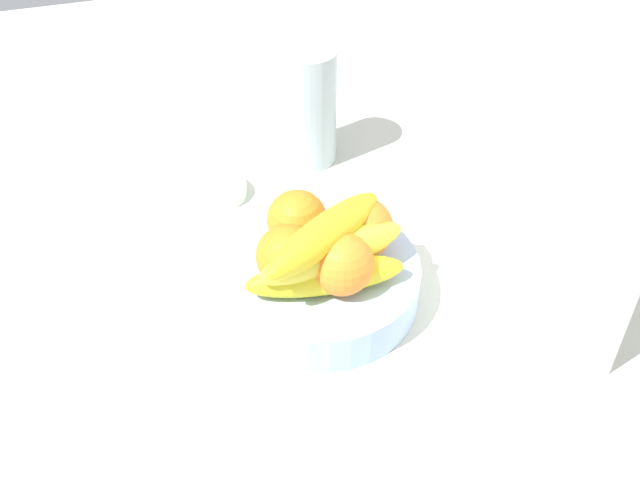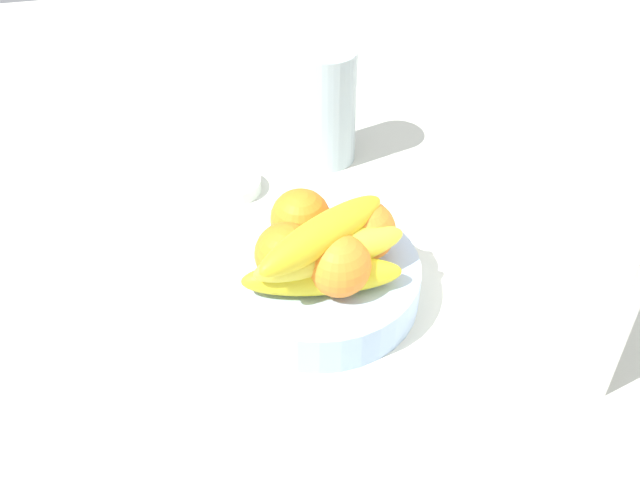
% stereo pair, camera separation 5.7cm
% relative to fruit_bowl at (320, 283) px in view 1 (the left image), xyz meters
% --- Properties ---
extents(ground_plane, '(1.80, 1.40, 0.03)m').
position_rel_fruit_bowl_xyz_m(ground_plane, '(-0.00, -0.01, -0.04)').
color(ground_plane, beige).
extents(fruit_bowl, '(0.23, 0.23, 0.05)m').
position_rel_fruit_bowl_xyz_m(fruit_bowl, '(0.00, 0.00, 0.00)').
color(fruit_bowl, '#A6C4E6').
rests_on(fruit_bowl, ground_plane).
extents(orange_front_left, '(0.07, 0.07, 0.07)m').
position_rel_fruit_bowl_xyz_m(orange_front_left, '(-0.05, -0.01, 0.06)').
color(orange_front_left, orange).
rests_on(orange_front_left, fruit_bowl).
extents(orange_front_right, '(0.07, 0.07, 0.07)m').
position_rel_fruit_bowl_xyz_m(orange_front_right, '(0.01, -0.04, 0.06)').
color(orange_front_right, orange).
rests_on(orange_front_right, fruit_bowl).
extents(orange_center, '(0.07, 0.07, 0.07)m').
position_rel_fruit_bowl_xyz_m(orange_center, '(0.04, 0.01, 0.06)').
color(orange_center, orange).
rests_on(orange_center, fruit_bowl).
extents(orange_back_left, '(0.07, 0.07, 0.07)m').
position_rel_fruit_bowl_xyz_m(orange_back_left, '(-0.01, 0.05, 0.06)').
color(orange_back_left, orange).
rests_on(orange_back_left, fruit_bowl).
extents(banana_bunch, '(0.13, 0.18, 0.08)m').
position_rel_fruit_bowl_xyz_m(banana_bunch, '(0.03, -0.00, 0.07)').
color(banana_bunch, yellow).
rests_on(banana_bunch, fruit_bowl).
extents(cutting_board, '(0.28, 0.03, 0.36)m').
position_rel_fruit_bowl_xyz_m(cutting_board, '(0.05, 0.25, 0.16)').
color(cutting_board, white).
rests_on(cutting_board, ground_plane).
extents(thermos_tumbler, '(0.08, 0.08, 0.17)m').
position_rel_fruit_bowl_xyz_m(thermos_tumbler, '(-0.27, 0.06, 0.06)').
color(thermos_tumbler, '#ADC1C5').
rests_on(thermos_tumbler, ground_plane).
extents(jar_lid, '(0.07, 0.07, 0.02)m').
position_rel_fruit_bowl_xyz_m(jar_lid, '(-0.22, -0.07, -0.02)').
color(jar_lid, white).
rests_on(jar_lid, ground_plane).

